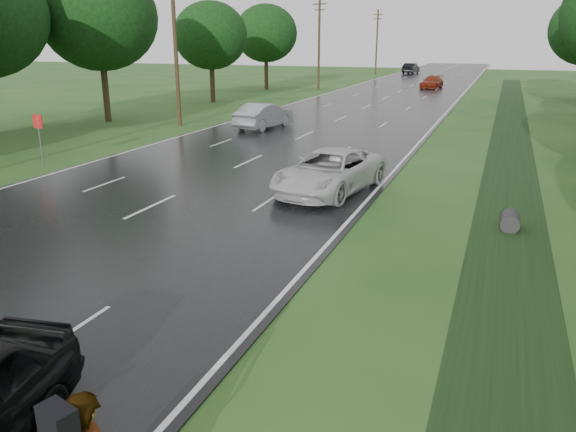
# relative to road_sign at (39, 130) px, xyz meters

# --- Properties ---
(road) EXTENTS (14.00, 180.00, 0.04)m
(road) POSITION_rel_road_sign_xyz_m (8.50, 33.00, -1.62)
(road) COLOR black
(road) RESTS_ON ground
(edge_stripe_east) EXTENTS (0.12, 180.00, 0.01)m
(edge_stripe_east) POSITION_rel_road_sign_xyz_m (15.25, 33.00, -1.60)
(edge_stripe_east) COLOR silver
(edge_stripe_east) RESTS_ON road
(edge_stripe_west) EXTENTS (0.12, 180.00, 0.01)m
(edge_stripe_west) POSITION_rel_road_sign_xyz_m (1.75, 33.00, -1.60)
(edge_stripe_west) COLOR silver
(edge_stripe_west) RESTS_ON road
(center_line) EXTENTS (0.12, 180.00, 0.01)m
(center_line) POSITION_rel_road_sign_xyz_m (8.50, 33.00, -1.60)
(center_line) COLOR silver
(center_line) RESTS_ON road
(drainage_ditch) EXTENTS (2.20, 120.00, 0.56)m
(drainage_ditch) POSITION_rel_road_sign_xyz_m (20.00, 6.71, -1.61)
(drainage_ditch) COLOR black
(drainage_ditch) RESTS_ON ground
(road_sign) EXTENTS (0.50, 0.06, 2.30)m
(road_sign) POSITION_rel_road_sign_xyz_m (0.00, 0.00, 0.00)
(road_sign) COLOR slate
(road_sign) RESTS_ON ground
(utility_pole_mid) EXTENTS (1.60, 0.26, 10.00)m
(utility_pole_mid) POSITION_rel_road_sign_xyz_m (-0.70, 13.00, 3.55)
(utility_pole_mid) COLOR #3A2817
(utility_pole_mid) RESTS_ON ground
(utility_pole_far) EXTENTS (1.60, 0.26, 10.00)m
(utility_pole_far) POSITION_rel_road_sign_xyz_m (-0.70, 43.00, 3.55)
(utility_pole_far) COLOR #3A2817
(utility_pole_far) RESTS_ON ground
(utility_pole_distant) EXTENTS (1.60, 0.26, 10.00)m
(utility_pole_distant) POSITION_rel_road_sign_xyz_m (-0.70, 73.00, 3.55)
(utility_pole_distant) COLOR #3A2817
(utility_pole_distant) RESTS_ON ground
(tree_west_c) EXTENTS (7.80, 7.80, 10.43)m
(tree_west_c) POSITION_rel_road_sign_xyz_m (-6.50, 13.00, 5.27)
(tree_west_c) COLOR #3A2817
(tree_west_c) RESTS_ON ground
(tree_west_d) EXTENTS (6.60, 6.60, 8.80)m
(tree_west_d) POSITION_rel_road_sign_xyz_m (-5.70, 27.00, 4.18)
(tree_west_d) COLOR #3A2817
(tree_west_d) RESTS_ON ground
(tree_west_f) EXTENTS (7.00, 7.00, 9.29)m
(tree_west_f) POSITION_rel_road_sign_xyz_m (-6.30, 41.00, 4.49)
(tree_west_f) COLOR #3A2817
(tree_west_f) RESTS_ON ground
(white_pickup) EXTENTS (3.51, 5.97, 1.56)m
(white_pickup) POSITION_rel_road_sign_xyz_m (13.64, 0.07, -0.82)
(white_pickup) COLOR silver
(white_pickup) RESTS_ON road
(silver_sedan) EXTENTS (2.38, 5.08, 1.61)m
(silver_sedan) POSITION_rel_road_sign_xyz_m (5.10, 13.74, -0.80)
(silver_sedan) COLOR gray
(silver_sedan) RESTS_ON road
(far_car_red) EXTENTS (2.48, 4.97, 1.38)m
(far_car_red) POSITION_rel_road_sign_xyz_m (11.22, 49.18, -0.91)
(far_car_red) COLOR maroon
(far_car_red) RESTS_ON road
(far_car_dark) EXTENTS (2.25, 5.27, 1.69)m
(far_car_dark) POSITION_rel_road_sign_xyz_m (4.22, 77.74, -0.76)
(far_car_dark) COLOR black
(far_car_dark) RESTS_ON road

